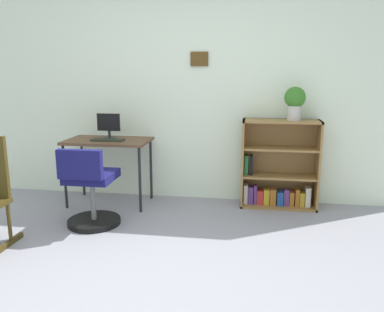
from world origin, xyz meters
The scene contains 8 objects.
ground_plane centered at (0.00, 0.00, 0.00)m, with size 6.24×6.24×0.00m, color gray.
wall_back centered at (0.00, 2.15, 1.29)m, with size 5.20×0.12×2.57m.
desk centered at (-0.77, 1.75, 0.68)m, with size 0.93×0.55×0.74m.
monitor centered at (-0.77, 1.80, 0.89)m, with size 0.26×0.16×0.29m.
keyboard centered at (-0.74, 1.67, 0.75)m, with size 0.36×0.13×0.02m, color #242C1E.
office_chair centered at (-0.71, 1.06, 0.36)m, with size 0.52×0.55×0.81m.
bookshelf_low centered at (1.12, 1.96, 0.42)m, with size 0.83×0.30×0.98m.
potted_plant_on_shelf centered at (1.26, 1.90, 1.19)m, with size 0.22×0.22×0.36m.
Camera 1 is at (0.81, -2.39, 1.50)m, focal length 36.79 mm.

